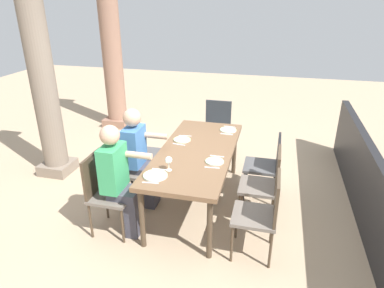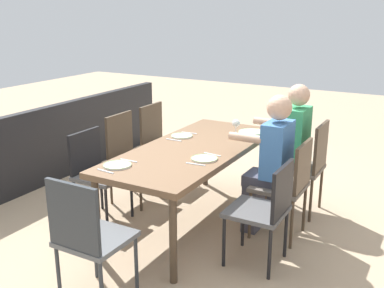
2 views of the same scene
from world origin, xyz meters
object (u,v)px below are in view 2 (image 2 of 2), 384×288
(dining_table, at_px, (193,154))
(chair_head_east, at_px, (87,234))
(wine_glass_0, at_px, (236,124))
(plate_1, at_px, (182,136))
(chair_mid_south, at_px, (129,152))
(chair_west_south, at_px, (160,139))
(diner_woman_green, at_px, (289,144))
(chair_east_south, at_px, (96,169))
(diner_man_white, at_px, (269,161))
(chair_west_north, at_px, (308,162))
(plate_3, at_px, (117,165))
(plate_2, at_px, (204,158))
(chair_east_north, at_px, (266,207))
(chair_mid_north, at_px, (288,182))
(plate_0, at_px, (251,132))

(dining_table, bearing_deg, chair_head_east, 0.00)
(wine_glass_0, xyz_separation_m, plate_1, (0.32, -0.44, -0.11))
(chair_mid_south, bearing_deg, chair_west_south, 179.93)
(dining_table, distance_m, diner_woman_green, 1.01)
(chair_west_south, distance_m, chair_east_south, 1.13)
(chair_east_south, relative_size, diner_man_white, 0.68)
(dining_table, xyz_separation_m, chair_west_north, (-0.76, 0.86, -0.16))
(dining_table, distance_m, plate_3, 0.81)
(dining_table, bearing_deg, diner_man_white, 103.48)
(plate_1, relative_size, plate_3, 0.93)
(wine_glass_0, distance_m, plate_2, 0.85)
(chair_east_south, bearing_deg, chair_mid_south, -179.34)
(diner_woman_green, bearing_deg, plate_3, -32.15)
(plate_1, height_order, plate_2, same)
(chair_mid_south, relative_size, wine_glass_0, 5.72)
(dining_table, bearing_deg, chair_west_north, 131.33)
(chair_mid_south, bearing_deg, chair_east_north, 72.81)
(chair_mid_north, xyz_separation_m, chair_head_east, (1.61, -0.86, 0.01))
(chair_mid_north, distance_m, plate_2, 0.78)
(plate_1, xyz_separation_m, plate_2, (0.52, 0.53, -0.00))
(chair_west_south, bearing_deg, diner_woman_green, 89.89)
(plate_0, height_order, plate_3, same)
(chair_east_north, height_order, chair_east_south, chair_east_south)
(diner_man_white, bearing_deg, dining_table, -76.52)
(chair_east_south, bearing_deg, diner_man_white, 109.00)
(chair_west_north, bearing_deg, chair_mid_north, -0.51)
(wine_glass_0, bearing_deg, chair_mid_north, 59.36)
(dining_table, relative_size, chair_mid_south, 2.21)
(chair_west_south, relative_size, diner_man_white, 0.72)
(dining_table, relative_size, chair_mid_north, 2.29)
(plate_2, bearing_deg, chair_east_north, 80.18)
(chair_mid_north, relative_size, plate_2, 3.93)
(diner_man_white, height_order, plate_2, diner_man_white)
(chair_mid_north, bearing_deg, chair_head_east, -28.02)
(chair_mid_south, relative_size, chair_east_north, 1.08)
(dining_table, xyz_separation_m, plate_0, (-0.73, 0.27, 0.07))
(dining_table, xyz_separation_m, chair_east_south, (0.37, -0.86, -0.19))
(wine_glass_0, bearing_deg, chair_west_south, -100.18)
(dining_table, height_order, plate_2, plate_2)
(dining_table, distance_m, diner_man_white, 0.70)
(chair_mid_north, relative_size, chair_head_east, 0.95)
(wine_glass_0, height_order, plate_1, wine_glass_0)
(plate_3, bearing_deg, dining_table, 159.65)
(chair_mid_north, bearing_deg, dining_table, -79.06)
(chair_head_east, distance_m, wine_glass_0, 2.06)
(chair_east_north, bearing_deg, diner_man_white, -161.53)
(plate_2, xyz_separation_m, plate_3, (0.49, -0.54, -0.00))
(diner_woman_green, relative_size, plate_1, 5.99)
(chair_mid_south, relative_size, plate_3, 4.00)
(chair_mid_south, height_order, chair_east_south, chair_mid_south)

